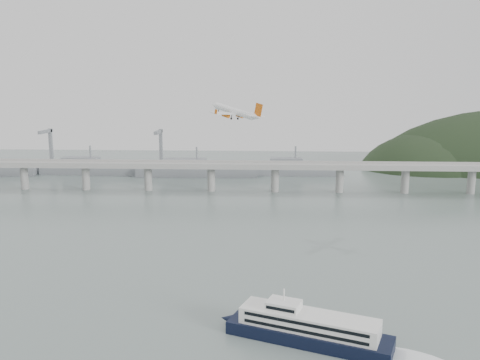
{
  "coord_description": "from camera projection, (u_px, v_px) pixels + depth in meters",
  "views": [
    {
      "loc": [
        12.4,
        -189.57,
        81.66
      ],
      "look_at": [
        0.0,
        55.0,
        36.0
      ],
      "focal_mm": 38.0,
      "sensor_mm": 36.0,
      "label": 1
    }
  ],
  "objects": [
    {
      "name": "ground",
      "position": [
        233.0,
        294.0,
        201.71
      ],
      "size": [
        900.0,
        900.0,
        0.0
      ],
      "primitive_type": "plane",
      "color": "slate",
      "rests_on": "ground"
    },
    {
      "name": "bridge",
      "position": [
        248.0,
        169.0,
        394.89
      ],
      "size": [
        800.0,
        22.0,
        23.9
      ],
      "color": "gray",
      "rests_on": "ground"
    },
    {
      "name": "distant_fleet",
      "position": [
        84.0,
        169.0,
        468.55
      ],
      "size": [
        453.0,
        60.9,
        40.0
      ],
      "color": "slate",
      "rests_on": "ground"
    },
    {
      "name": "ferry",
      "position": [
        309.0,
        328.0,
        163.9
      ],
      "size": [
        84.09,
        39.0,
        16.57
      ],
      "rotation": [
        0.0,
        0.0,
        -0.36
      ],
      "color": "black",
      "rests_on": "ground"
    },
    {
      "name": "airliner",
      "position": [
        236.0,
        112.0,
        280.2
      ],
      "size": [
        32.46,
        30.41,
        10.35
      ],
      "rotation": [
        0.05,
        -0.19,
        2.43
      ],
      "color": "white",
      "rests_on": "ground"
    }
  ]
}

